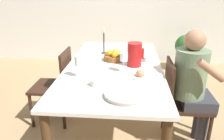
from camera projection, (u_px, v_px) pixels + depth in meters
ground_plane at (114, 126)px, 2.55m from camera, size 20.00×20.00×0.00m
dining_table at (114, 73)px, 2.31m from camera, size 0.97×1.90×0.76m
chair_person_side at (180, 100)px, 2.16m from camera, size 0.42×0.42×0.87m
chair_opposite at (57, 84)px, 2.52m from camera, size 0.42×0.42×0.87m
person_seated at (193, 81)px, 2.04m from camera, size 0.39×0.41×1.18m
red_pitcher at (135, 54)px, 2.21m from camera, size 0.17×0.15×0.24m
wine_glass_water at (124, 58)px, 2.04m from camera, size 0.07×0.07×0.19m
wine_glass_juice at (79, 62)px, 1.92m from camera, size 0.07×0.07×0.20m
teacup_near_person at (96, 83)px, 1.78m from camera, size 0.15×0.15×0.06m
teacup_across at (146, 60)px, 2.36m from camera, size 0.15×0.15×0.06m
serving_tray at (125, 95)px, 1.62m from camera, size 0.32×0.32×0.03m
bread_plate at (140, 75)px, 1.95m from camera, size 0.18×0.18×0.08m
fruit_bowl at (114, 56)px, 2.40m from camera, size 0.23×0.23×0.12m
candlestick_tall at (104, 44)px, 2.62m from camera, size 0.06×0.06×0.31m
potted_plant at (186, 49)px, 4.07m from camera, size 0.41×0.41×0.70m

